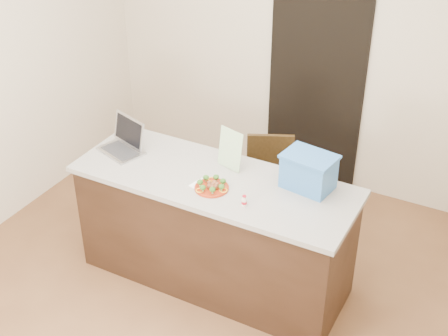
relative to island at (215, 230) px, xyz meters
The scene contains 16 objects.
ground 0.53m from the island, 90.00° to the right, with size 4.00×4.00×0.00m, color brown.
room_shell 1.18m from the island, 90.00° to the right, with size 4.00×4.00×4.00m.
doorway 1.81m from the island, 86.69° to the left, with size 0.90×0.02×2.00m, color black.
island is the anchor object (origin of this frame).
plate 0.49m from the island, 68.03° to the right, with size 0.24×0.24×0.02m.
meatballs 0.51m from the island, 66.18° to the right, with size 0.09×0.09×0.04m.
broccoli 0.52m from the island, 68.03° to the right, with size 0.20×0.20×0.04m.
pepper_rings 0.49m from the island, 68.03° to the right, with size 0.20×0.22×0.01m.
napkin 0.48m from the island, 102.25° to the right, with size 0.14×0.14×0.01m, color white.
fork 0.48m from the island, 111.83° to the right, with size 0.03×0.14×0.00m.
knife 0.49m from the island, 88.56° to the right, with size 0.04×0.20×0.01m.
yogurt_bottle 0.63m from the island, 30.42° to the right, with size 0.04×0.04×0.08m.
laptop 0.96m from the island, behind, with size 0.39×0.36×0.24m.
leaflet 0.64m from the island, 80.50° to the left, with size 0.21×0.00×0.30m, color white.
blue_box 0.88m from the island, 18.22° to the left, with size 0.39×0.30×0.25m.
chair 0.76m from the island, 85.56° to the left, with size 0.51×0.53×0.87m.
Camera 1 is at (1.82, -3.00, 3.31)m, focal length 50.00 mm.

